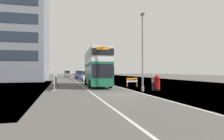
# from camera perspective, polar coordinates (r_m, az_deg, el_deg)

# --- Properties ---
(ground) EXTENTS (140.00, 280.00, 0.10)m
(ground) POSITION_cam_1_polar(r_m,az_deg,el_deg) (18.49, 3.73, -6.88)
(ground) COLOR #565451
(double_decker_bus) EXTENTS (3.13, 11.28, 4.90)m
(double_decker_bus) POSITION_cam_1_polar(r_m,az_deg,el_deg) (27.79, -4.35, 0.81)
(double_decker_bus) COLOR #196042
(double_decker_bus) RESTS_ON ground
(lamppost_foreground) EXTENTS (0.29, 0.70, 8.01)m
(lamppost_foreground) POSITION_cam_1_polar(r_m,az_deg,el_deg) (20.96, 8.62, 4.37)
(lamppost_foreground) COLOR gray
(lamppost_foreground) RESTS_ON ground
(red_pillar_postbox) EXTENTS (0.64, 0.64, 1.62)m
(red_pillar_postbox) POSITION_cam_1_polar(r_m,az_deg,el_deg) (22.21, 12.64, -3.35)
(red_pillar_postbox) COLOR black
(red_pillar_postbox) RESTS_ON ground
(roadworks_barrier) EXTENTS (1.62, 0.71, 1.16)m
(roadworks_barrier) POSITION_cam_1_polar(r_m,az_deg,el_deg) (26.58, 5.66, -3.19)
(roadworks_barrier) COLOR orange
(roadworks_barrier) RESTS_ON ground
(construction_site_fence) EXTENTS (0.44, 13.80, 2.07)m
(construction_site_fence) POSITION_cam_1_polar(r_m,az_deg,el_deg) (28.61, -15.59, -2.45)
(construction_site_fence) COLOR #A8AAAD
(construction_site_fence) RESTS_ON ground
(car_oncoming_near) EXTENTS (2.04, 4.45, 2.00)m
(car_oncoming_near) POSITION_cam_1_polar(r_m,az_deg,el_deg) (41.98, -7.14, -1.84)
(car_oncoming_near) COLOR silver
(car_oncoming_near) RESTS_ON ground
(car_receding_mid) EXTENTS (1.96, 4.17, 2.05)m
(car_receding_mid) POSITION_cam_1_polar(r_m,az_deg,el_deg) (51.61, -8.77, -1.52)
(car_receding_mid) COLOR navy
(car_receding_mid) RESTS_ON ground
(car_receding_far) EXTENTS (1.97, 4.36, 2.18)m
(car_receding_far) POSITION_cam_1_polar(r_m,az_deg,el_deg) (58.50, -9.42, -1.32)
(car_receding_far) COLOR maroon
(car_receding_far) RESTS_ON ground
(car_far_side) EXTENTS (2.00, 3.95, 2.18)m
(car_far_side) POSITION_cam_1_polar(r_m,az_deg,el_deg) (68.13, -12.53, -1.18)
(car_far_side) COLOR slate
(car_far_side) RESTS_ON ground
(bare_tree_far_verge_near) EXTENTS (2.18, 3.06, 5.00)m
(bare_tree_far_verge_near) POSITION_cam_1_polar(r_m,az_deg,el_deg) (61.81, -18.90, 0.19)
(bare_tree_far_verge_near) COLOR #4C3D2D
(bare_tree_far_verge_near) RESTS_ON ground
(bare_tree_far_verge_mid) EXTENTS (2.59, 2.41, 6.00)m
(bare_tree_far_verge_mid) POSITION_cam_1_polar(r_m,az_deg,el_deg) (52.21, -21.13, 0.21)
(bare_tree_far_verge_mid) COLOR #4C3D2D
(bare_tree_far_verge_mid) RESTS_ON ground
(pedestrian_at_kerb) EXTENTS (0.34, 0.34, 1.66)m
(pedestrian_at_kerb) POSITION_cam_1_polar(r_m,az_deg,el_deg) (22.32, 11.51, -3.48)
(pedestrian_at_kerb) COLOR #2D3342
(pedestrian_at_kerb) RESTS_ON ground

